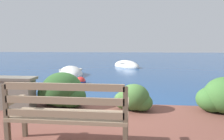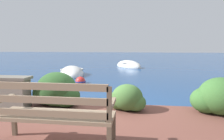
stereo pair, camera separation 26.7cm
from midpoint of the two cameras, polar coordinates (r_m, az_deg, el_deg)
The scene contains 7 objects.
ground_plane at distance 4.99m, azimuth -5.54°, elevation -11.79°, with size 80.00×80.00×0.00m.
park_bench at distance 2.84m, azimuth -15.18°, elevation -11.84°, with size 1.62×0.48×0.93m.
hedge_clump_left at distance 4.75m, azimuth -15.75°, elevation -5.96°, with size 1.16×0.83×0.79m.
hedge_clump_centre at distance 4.35m, azimuth 4.35°, elevation -8.20°, with size 0.83×0.60×0.57m.
rowboat_nearest at distance 11.09m, azimuth -12.37°, elevation -1.03°, with size 2.15×2.98×0.85m.
rowboat_mid at distance 14.71m, azimuth 3.61°, elevation 1.11°, with size 2.40×2.53×0.89m.
mooring_buoy at distance 8.59m, azimuth -9.81°, elevation -3.31°, with size 0.46×0.46×0.42m.
Camera 1 is at (0.81, -4.64, 1.62)m, focal length 32.00 mm.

